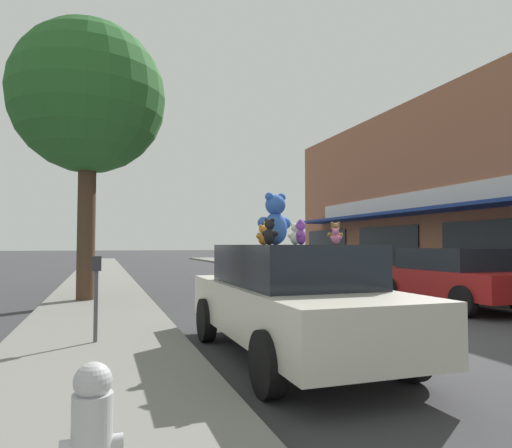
{
  "coord_description": "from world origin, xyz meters",
  "views": [
    {
      "loc": [
        -5.32,
        -6.21,
        1.58
      ],
      "look_at": [
        -2.64,
        1.73,
        1.96
      ],
      "focal_mm": 32.0,
      "sensor_mm": 36.0,
      "label": 1
    }
  ],
  "objects_px": {
    "plush_art_car": "(290,298)",
    "teddy_bear_brown": "(335,234)",
    "teddy_bear_pink": "(336,237)",
    "parking_meter": "(96,287)",
    "teddy_bear_white": "(295,234)",
    "teddy_bear_orange": "(263,235)",
    "teddy_bear_giant": "(275,220)",
    "teddy_bear_purple": "(301,233)",
    "parked_car_far_center": "(451,276)",
    "street_tree": "(88,99)",
    "teddy_bear_yellow": "(269,233)",
    "fire_hydrant": "(92,435)",
    "teddy_bear_teal": "(264,234)",
    "teddy_bear_black": "(270,232)"
  },
  "relations": [
    {
      "from": "teddy_bear_white",
      "to": "teddy_bear_black",
      "type": "bearing_deg",
      "value": 77.44
    },
    {
      "from": "teddy_bear_yellow",
      "to": "teddy_bear_pink",
      "type": "xyz_separation_m",
      "value": [
        0.7,
        -0.62,
        -0.06
      ]
    },
    {
      "from": "teddy_bear_black",
      "to": "street_tree",
      "type": "height_order",
      "value": "street_tree"
    },
    {
      "from": "teddy_bear_giant",
      "to": "parking_meter",
      "type": "distance_m",
      "value": 2.85
    },
    {
      "from": "teddy_bear_white",
      "to": "teddy_bear_pink",
      "type": "bearing_deg",
      "value": 154.04
    },
    {
      "from": "teddy_bear_yellow",
      "to": "fire_hydrant",
      "type": "xyz_separation_m",
      "value": [
        -2.21,
        -3.18,
        -1.21
      ]
    },
    {
      "from": "teddy_bear_black",
      "to": "street_tree",
      "type": "bearing_deg",
      "value": -15.46
    },
    {
      "from": "street_tree",
      "to": "fire_hydrant",
      "type": "height_order",
      "value": "street_tree"
    },
    {
      "from": "fire_hydrant",
      "to": "parked_car_far_center",
      "type": "bearing_deg",
      "value": 38.41
    },
    {
      "from": "teddy_bear_brown",
      "to": "teddy_bear_white",
      "type": "distance_m",
      "value": 0.58
    },
    {
      "from": "parked_car_far_center",
      "to": "teddy_bear_black",
      "type": "bearing_deg",
      "value": -147.82
    },
    {
      "from": "teddy_bear_yellow",
      "to": "parked_car_far_center",
      "type": "height_order",
      "value": "teddy_bear_yellow"
    },
    {
      "from": "teddy_bear_teal",
      "to": "teddy_bear_yellow",
      "type": "xyz_separation_m",
      "value": [
        -0.21,
        -0.78,
        -0.0
      ]
    },
    {
      "from": "teddy_bear_teal",
      "to": "teddy_bear_brown",
      "type": "xyz_separation_m",
      "value": [
        0.74,
        -0.91,
        -0.01
      ]
    },
    {
      "from": "teddy_bear_pink",
      "to": "teddy_bear_purple",
      "type": "bearing_deg",
      "value": 66.73
    },
    {
      "from": "teddy_bear_orange",
      "to": "teddy_bear_yellow",
      "type": "distance_m",
      "value": 0.18
    },
    {
      "from": "teddy_bear_white",
      "to": "teddy_bear_yellow",
      "type": "relative_size",
      "value": 0.88
    },
    {
      "from": "plush_art_car",
      "to": "teddy_bear_white",
      "type": "bearing_deg",
      "value": -62.46
    },
    {
      "from": "street_tree",
      "to": "fire_hydrant",
      "type": "xyz_separation_m",
      "value": [
        0.37,
        -10.13,
        -4.95
      ]
    },
    {
      "from": "teddy_bear_pink",
      "to": "parking_meter",
      "type": "bearing_deg",
      "value": 1.03
    },
    {
      "from": "teddy_bear_black",
      "to": "plush_art_car",
      "type": "bearing_deg",
      "value": -74.35
    },
    {
      "from": "plush_art_car",
      "to": "street_tree",
      "type": "distance_m",
      "value": 8.81
    },
    {
      "from": "teddy_bear_white",
      "to": "parked_car_far_center",
      "type": "bearing_deg",
      "value": -113.15
    },
    {
      "from": "teddy_bear_orange",
      "to": "teddy_bear_brown",
      "type": "distance_m",
      "value": 1.08
    },
    {
      "from": "plush_art_car",
      "to": "teddy_bear_brown",
      "type": "height_order",
      "value": "teddy_bear_brown"
    },
    {
      "from": "teddy_bear_giant",
      "to": "teddy_bear_white",
      "type": "bearing_deg",
      "value": 102.19
    },
    {
      "from": "teddy_bear_yellow",
      "to": "street_tree",
      "type": "height_order",
      "value": "street_tree"
    },
    {
      "from": "plush_art_car",
      "to": "teddy_bear_black",
      "type": "relative_size",
      "value": 14.06
    },
    {
      "from": "teddy_bear_teal",
      "to": "parked_car_far_center",
      "type": "distance_m",
      "value": 6.58
    },
    {
      "from": "teddy_bear_purple",
      "to": "parked_car_far_center",
      "type": "bearing_deg",
      "value": 162.03
    },
    {
      "from": "parking_meter",
      "to": "teddy_bear_yellow",
      "type": "bearing_deg",
      "value": -30.79
    },
    {
      "from": "street_tree",
      "to": "parking_meter",
      "type": "height_order",
      "value": "street_tree"
    },
    {
      "from": "fire_hydrant",
      "to": "parking_meter",
      "type": "bearing_deg",
      "value": 90.49
    },
    {
      "from": "teddy_bear_teal",
      "to": "parked_car_far_center",
      "type": "xyz_separation_m",
      "value": [
        5.93,
        2.67,
        -0.95
      ]
    },
    {
      "from": "teddy_bear_teal",
      "to": "fire_hydrant",
      "type": "distance_m",
      "value": 4.79
    },
    {
      "from": "teddy_bear_giant",
      "to": "teddy_bear_white",
      "type": "relative_size",
      "value": 2.47
    },
    {
      "from": "street_tree",
      "to": "parking_meter",
      "type": "distance_m",
      "value": 7.23
    },
    {
      "from": "plush_art_car",
      "to": "teddy_bear_purple",
      "type": "xyz_separation_m",
      "value": [
        -0.33,
        -1.11,
        0.88
      ]
    },
    {
      "from": "teddy_bear_white",
      "to": "parking_meter",
      "type": "height_order",
      "value": "teddy_bear_white"
    },
    {
      "from": "parking_meter",
      "to": "teddy_bear_teal",
      "type": "bearing_deg",
      "value": -12.91
    },
    {
      "from": "teddy_bear_brown",
      "to": "teddy_bear_black",
      "type": "bearing_deg",
      "value": 29.47
    },
    {
      "from": "teddy_bear_teal",
      "to": "teddy_bear_pink",
      "type": "relative_size",
      "value": 1.64
    },
    {
      "from": "teddy_bear_giant",
      "to": "teddy_bear_purple",
      "type": "relative_size",
      "value": 2.6
    },
    {
      "from": "plush_art_car",
      "to": "teddy_bear_orange",
      "type": "relative_size",
      "value": 17.39
    },
    {
      "from": "plush_art_car",
      "to": "fire_hydrant",
      "type": "distance_m",
      "value": 4.13
    },
    {
      "from": "teddy_bear_white",
      "to": "parking_meter",
      "type": "relative_size",
      "value": 0.24
    },
    {
      "from": "teddy_bear_giant",
      "to": "teddy_bear_yellow",
      "type": "distance_m",
      "value": 0.44
    },
    {
      "from": "fire_hydrant",
      "to": "teddy_bear_orange",
      "type": "bearing_deg",
      "value": 55.84
    },
    {
      "from": "plush_art_car",
      "to": "parked_car_far_center",
      "type": "xyz_separation_m",
      "value": [
        5.81,
        3.39,
        -0.04
      ]
    },
    {
      "from": "teddy_bear_brown",
      "to": "teddy_bear_black",
      "type": "relative_size",
      "value": 0.97
    }
  ]
}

